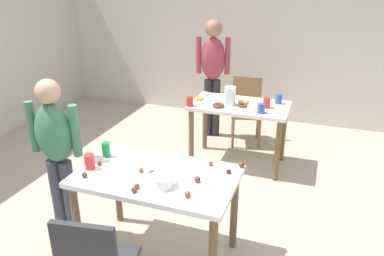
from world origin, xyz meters
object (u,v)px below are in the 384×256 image
object	(u,v)px
chair_far_table	(247,106)
person_girl_near	(56,148)
soda_can	(106,150)
dining_table_near	(157,186)
dining_table_far	(239,114)
mixing_bowl	(162,181)
pitcher_far	(230,96)
person_adult_far	(213,68)

from	to	relation	value
chair_far_table	person_girl_near	world-z (taller)	person_girl_near
person_girl_near	soda_can	world-z (taller)	person_girl_near
soda_can	chair_far_table	bearing A→B (deg)	73.76
dining_table_near	dining_table_far	size ratio (longest dim) A/B	1.08
chair_far_table	mixing_bowl	world-z (taller)	chair_far_table
mixing_bowl	pitcher_far	world-z (taller)	pitcher_far
person_girl_near	mixing_bowl	world-z (taller)	person_girl_near
dining_table_near	person_adult_far	size ratio (longest dim) A/B	0.75
chair_far_table	person_girl_near	xyz separation A→B (m)	(-1.05, -2.46, 0.33)
dining_table_far	chair_far_table	bearing A→B (deg)	94.13
chair_far_table	person_girl_near	distance (m)	2.70
dining_table_near	mixing_bowl	distance (m)	0.23
chair_far_table	soda_can	distance (m)	2.44
person_adult_far	soda_can	world-z (taller)	person_adult_far
chair_far_table	pitcher_far	bearing A→B (deg)	-94.29
person_girl_near	soda_can	bearing A→B (deg)	20.25
dining_table_far	person_adult_far	world-z (taller)	person_adult_far
dining_table_far	chair_far_table	distance (m)	0.69
person_girl_near	pitcher_far	xyz separation A→B (m)	(1.00, 1.73, 0.03)
mixing_bowl	person_girl_near	bearing A→B (deg)	172.77
soda_can	pitcher_far	size ratio (longest dim) A/B	0.58
person_girl_near	pitcher_far	bearing A→B (deg)	60.10
dining_table_far	person_girl_near	xyz separation A→B (m)	(-1.10, -1.79, 0.20)
chair_far_table	person_girl_near	bearing A→B (deg)	-113.12
person_adult_far	pitcher_far	world-z (taller)	person_adult_far
dining_table_far	pitcher_far	bearing A→B (deg)	-150.99
dining_table_near	person_girl_near	size ratio (longest dim) A/B	0.85
person_girl_near	chair_far_table	bearing A→B (deg)	66.88
chair_far_table	soda_can	bearing A→B (deg)	-106.24
dining_table_far	pitcher_far	size ratio (longest dim) A/B	5.29
person_girl_near	mixing_bowl	bearing A→B (deg)	-7.23
pitcher_far	person_adult_far	bearing A→B (deg)	119.60
dining_table_far	mixing_bowl	world-z (taller)	mixing_bowl
dining_table_near	pitcher_far	distance (m)	1.74
mixing_bowl	soda_can	bearing A→B (deg)	156.76
dining_table_far	soda_can	world-z (taller)	soda_can
chair_far_table	mixing_bowl	size ratio (longest dim) A/B	5.04
chair_far_table	dining_table_near	bearing A→B (deg)	-94.04
person_adult_far	mixing_bowl	bearing A→B (deg)	-80.74
person_adult_far	dining_table_far	bearing A→B (deg)	-52.80
dining_table_far	pitcher_far	world-z (taller)	pitcher_far
pitcher_far	person_girl_near	bearing A→B (deg)	-119.90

